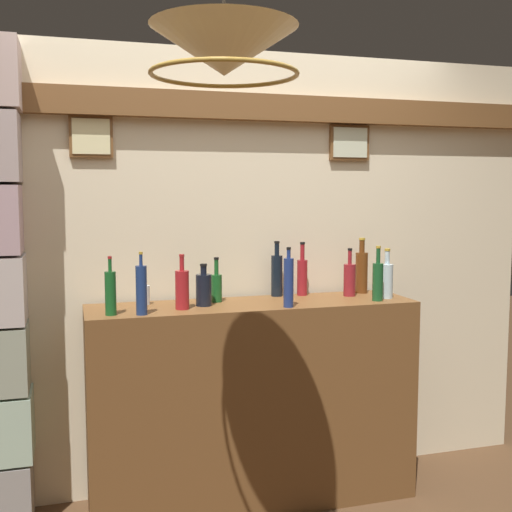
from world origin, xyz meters
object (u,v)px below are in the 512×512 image
at_px(liquor_bottle_mezcal, 387,279).
at_px(liquor_bottle_bourbon, 289,282).
at_px(liquor_bottle_tequila, 378,280).
at_px(liquor_bottle_rum, 182,289).
at_px(liquor_bottle_port, 362,271).
at_px(glass_tumbler_rocks, 144,295).
at_px(pendant_lamp, 224,53).
at_px(liquor_bottle_vermouth, 302,275).
at_px(liquor_bottle_whiskey, 204,289).
at_px(liquor_bottle_sherry, 350,279).
at_px(liquor_bottle_scotch, 111,292).
at_px(liquor_bottle_rye, 141,289).
at_px(liquor_bottle_gin, 277,274).
at_px(liquor_bottle_brandy, 216,286).

distance_m(liquor_bottle_mezcal, liquor_bottle_bourbon, 0.61).
relative_size(liquor_bottle_tequila, liquor_bottle_rum, 1.07).
height_order(liquor_bottle_port, glass_tumbler_rocks, liquor_bottle_port).
bearing_deg(pendant_lamp, liquor_bottle_tequila, 38.68).
height_order(liquor_bottle_tequila, liquor_bottle_vermouth, liquor_bottle_vermouth).
bearing_deg(liquor_bottle_whiskey, liquor_bottle_rum, -153.66).
bearing_deg(liquor_bottle_sherry, liquor_bottle_bourbon, -152.69).
distance_m(liquor_bottle_whiskey, liquor_bottle_scotch, 0.48).
distance_m(liquor_bottle_mezcal, liquor_bottle_rye, 1.32).
height_order(liquor_bottle_rum, liquor_bottle_whiskey, liquor_bottle_rum).
distance_m(liquor_bottle_rum, liquor_bottle_whiskey, 0.13).
distance_m(liquor_bottle_sherry, liquor_bottle_scotch, 1.31).
xyz_separation_m(liquor_bottle_whiskey, liquor_bottle_gin, (0.45, 0.18, 0.04)).
xyz_separation_m(glass_tumbler_rocks, pendant_lamp, (0.17, -1.06, 1.00)).
relative_size(liquor_bottle_scotch, glass_tumbler_rocks, 2.84).
bearing_deg(liquor_bottle_mezcal, liquor_bottle_port, 104.31).
distance_m(liquor_bottle_rye, pendant_lamp, 1.24).
xyz_separation_m(liquor_bottle_mezcal, liquor_bottle_gin, (-0.55, 0.23, 0.02)).
xyz_separation_m(liquor_bottle_gin, glass_tumbler_rocks, (-0.73, -0.06, -0.07)).
bearing_deg(liquor_bottle_mezcal, liquor_bottle_sherry, 142.80).
distance_m(liquor_bottle_rye, liquor_bottle_scotch, 0.14).
xyz_separation_m(liquor_bottle_sherry, liquor_bottle_port, (0.11, 0.08, 0.03)).
height_order(liquor_bottle_tequila, liquor_bottle_scotch, liquor_bottle_tequila).
xyz_separation_m(liquor_bottle_rum, liquor_bottle_whiskey, (0.12, 0.06, -0.02)).
relative_size(liquor_bottle_brandy, pendant_lamp, 0.45).
xyz_separation_m(liquor_bottle_mezcal, liquor_bottle_tequila, (-0.08, -0.06, 0.01)).
height_order(liquor_bottle_vermouth, liquor_bottle_port, liquor_bottle_port).
bearing_deg(glass_tumbler_rocks, liquor_bottle_scotch, -127.71).
bearing_deg(liquor_bottle_scotch, liquor_bottle_rum, 8.96).
bearing_deg(liquor_bottle_rum, liquor_bottle_sherry, 7.60).
distance_m(liquor_bottle_tequila, liquor_bottle_port, 0.26).
relative_size(liquor_bottle_bourbon, liquor_bottle_rye, 1.01).
relative_size(liquor_bottle_bourbon, pendant_lamp, 0.58).
bearing_deg(liquor_bottle_whiskey, liquor_bottle_rye, -156.10).
distance_m(liquor_bottle_brandy, liquor_bottle_rye, 0.48).
xyz_separation_m(liquor_bottle_bourbon, liquor_bottle_vermouth, (0.19, 0.32, -0.02)).
bearing_deg(liquor_bottle_whiskey, liquor_bottle_mezcal, -3.18).
xyz_separation_m(liquor_bottle_bourbon, glass_tumbler_rocks, (-0.68, 0.28, -0.08)).
height_order(liquor_bottle_rum, liquor_bottle_vermouth, liquor_bottle_vermouth).
bearing_deg(liquor_bottle_bourbon, liquor_bottle_whiskey, 158.42).
bearing_deg(liquor_bottle_rye, liquor_bottle_scotch, 167.57).
relative_size(liquor_bottle_sherry, liquor_bottle_rye, 0.89).
xyz_separation_m(liquor_bottle_bourbon, liquor_bottle_rum, (-0.52, 0.10, -0.03)).
relative_size(liquor_bottle_rum, liquor_bottle_vermouth, 0.91).
bearing_deg(liquor_bottle_mezcal, liquor_bottle_whiskey, 176.82).
distance_m(liquor_bottle_mezcal, pendant_lamp, 1.70).
height_order(liquor_bottle_rum, liquor_bottle_scotch, liquor_bottle_scotch).
relative_size(liquor_bottle_scotch, pendant_lamp, 0.53).
bearing_deg(liquor_bottle_scotch, liquor_bottle_mezcal, 2.30).
xyz_separation_m(liquor_bottle_vermouth, pendant_lamp, (-0.71, -1.10, 0.94)).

